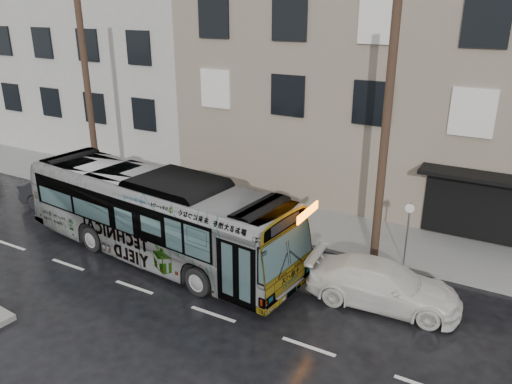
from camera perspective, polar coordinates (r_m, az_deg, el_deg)
ground at (r=19.26m, az=-8.72°, el=-7.32°), size 120.00×120.00×0.00m
sidewalk at (r=22.88m, az=-1.26°, el=-2.19°), size 90.00×3.60×0.15m
building_taupe at (r=26.79m, az=17.04°, el=12.37°), size 20.00×12.00×11.00m
building_grey at (r=39.74m, az=-18.02°, el=18.34°), size 26.00×15.00×16.00m
utility_pole_front at (r=17.61m, az=14.50°, el=5.84°), size 0.30×0.30×9.00m
utility_pole_rear at (r=24.99m, az=-18.53°, el=9.69°), size 0.30×0.30×9.00m
sign_post at (r=18.48m, az=16.88°, el=-4.61°), size 0.06×0.06×2.40m
bus at (r=18.83m, az=-11.34°, el=-2.61°), size 12.05×4.02×3.29m
white_sedan at (r=16.48m, az=14.32°, el=-10.16°), size 4.93×2.33×1.39m
dark_sedan at (r=24.49m, az=-20.53°, el=-0.19°), size 4.92×2.07×1.58m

